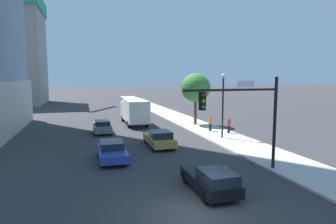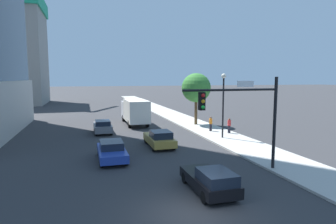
{
  "view_description": "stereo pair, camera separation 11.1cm",
  "coord_description": "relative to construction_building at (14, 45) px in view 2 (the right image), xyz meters",
  "views": [
    {
      "loc": [
        -4.46,
        -11.09,
        5.89
      ],
      "look_at": [
        1.9,
        10.45,
        3.23
      ],
      "focal_mm": 30.85,
      "sensor_mm": 36.0,
      "label": 1
    },
    {
      "loc": [
        -4.35,
        -11.12,
        5.89
      ],
      "look_at": [
        1.9,
        10.45,
        3.23
      ],
      "focal_mm": 30.85,
      "sensor_mm": 36.0,
      "label": 2
    }
  ],
  "objects": [
    {
      "name": "ground_plane",
      "position": [
        19.02,
        -61.14,
        -13.09
      ],
      "size": [
        400.0,
        400.0,
        0.0
      ],
      "primitive_type": "plane",
      "color": "#333335"
    },
    {
      "name": "sidewalk",
      "position": [
        27.83,
        -41.14,
        -13.02
      ],
      "size": [
        4.16,
        120.0,
        0.15
      ],
      "primitive_type": "cube",
      "color": "#B2AFA8",
      "rests_on": "ground"
    },
    {
      "name": "construction_building",
      "position": [
        0.0,
        0.0,
        0.0
      ],
      "size": [
        15.62,
        16.5,
        32.07
      ],
      "color": "gray",
      "rests_on": "ground"
    },
    {
      "name": "traffic_light_pole",
      "position": [
        23.91,
        -56.86,
        -9.03
      ],
      "size": [
        6.26,
        0.48,
        5.81
      ],
      "color": "black",
      "rests_on": "sidewalk"
    },
    {
      "name": "street_lamp",
      "position": [
        27.36,
        -47.38,
        -8.95
      ],
      "size": [
        0.44,
        0.44,
        6.15
      ],
      "color": "black",
      "rests_on": "sidewalk"
    },
    {
      "name": "street_tree",
      "position": [
        27.87,
        -39.13,
        -8.43
      ],
      "size": [
        3.58,
        3.58,
        6.33
      ],
      "color": "brown",
      "rests_on": "sidewalk"
    },
    {
      "name": "car_black",
      "position": [
        20.74,
        -59.14,
        -12.42
      ],
      "size": [
        1.8,
        4.11,
        1.36
      ],
      "color": "black",
      "rests_on": "ground"
    },
    {
      "name": "car_gray",
      "position": [
        16.42,
        -40.9,
        -12.38
      ],
      "size": [
        1.79,
        4.45,
        1.41
      ],
      "color": "slate",
      "rests_on": "ground"
    },
    {
      "name": "car_blue",
      "position": [
        16.42,
        -51.64,
        -12.41
      ],
      "size": [
        1.88,
        4.47,
        1.36
      ],
      "color": "#233D9E",
      "rests_on": "ground"
    },
    {
      "name": "car_gold",
      "position": [
        20.74,
        -48.7,
        -12.39
      ],
      "size": [
        1.91,
        4.45,
        1.44
      ],
      "color": "#AD8938",
      "rests_on": "ground"
    },
    {
      "name": "box_truck",
      "position": [
        20.74,
        -36.21,
        -11.3
      ],
      "size": [
        2.46,
        7.95,
        3.19
      ],
      "color": "silver",
      "rests_on": "ground"
    },
    {
      "name": "pedestrian_red_shirt",
      "position": [
        29.09,
        -45.47,
        -12.14
      ],
      "size": [
        0.34,
        0.34,
        1.58
      ],
      "color": "black",
      "rests_on": "sidewalk"
    },
    {
      "name": "pedestrian_orange_shirt",
      "position": [
        27.73,
        -43.83,
        -12.14
      ],
      "size": [
        0.34,
        0.34,
        1.58
      ],
      "color": "black",
      "rests_on": "sidewalk"
    }
  ]
}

